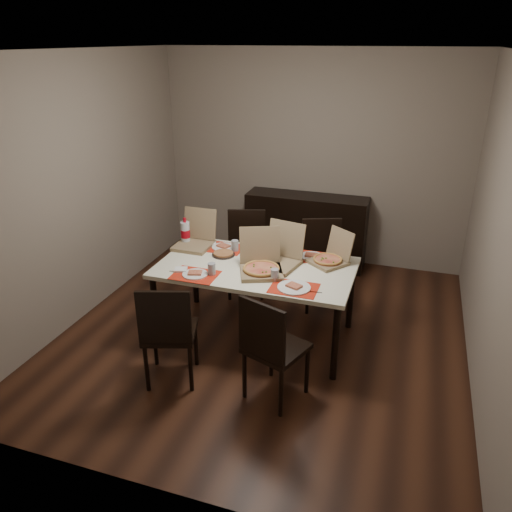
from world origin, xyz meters
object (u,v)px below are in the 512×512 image
Objects in this scene: chair_near_left at (168,330)px; chair_far_left at (246,249)px; chair_near_right at (271,346)px; soda_bottle at (185,233)px; dining_table at (256,272)px; chair_far_right at (322,259)px; sideboard at (306,230)px; dip_bowl at (277,261)px; pizza_box_center at (261,266)px.

chair_near_left is 1.00× the size of chair_far_left.
soda_bottle is at bearing 137.45° from chair_near_right.
dining_table is at bearing -65.50° from chair_far_left.
soda_bottle is at bearing -155.94° from chair_far_right.
soda_bottle reaches higher than sideboard.
dip_bowl is at bearing -111.98° from chair_far_right.
pizza_box_center is 1.02m from soda_bottle.
dining_table is 1.94× the size of chair_far_right.
chair_far_left is at bearing 88.74° from chair_near_left.
chair_far_left is 1.16m from pizza_box_center.
chair_far_right is (0.46, 0.87, -0.17)m from dining_table.
soda_bottle is (-1.31, -0.58, 0.36)m from chair_far_right.
dip_bowl is (0.16, 0.13, 0.08)m from dining_table.
chair_far_left reaches higher than dip_bowl.
pizza_box_center reaches higher than soda_bottle.
sideboard is 1.74m from dip_bowl.
soda_bottle reaches higher than dining_table.
pizza_box_center is (0.49, -1.01, 0.30)m from chair_far_left.
soda_bottle is (-0.85, 0.29, 0.19)m from dining_table.
sideboard is at bearing 97.27° from chair_near_right.
chair_near_right is 1.00× the size of chair_far_right.
dining_table is at bearing 126.87° from pizza_box_center.
dining_table is 14.78× the size of dip_bowl.
chair_far_left is 3.31× the size of soda_bottle.
dip_bowl is (-0.30, -0.74, 0.25)m from chair_far_right.
dip_bowl is at bearing 59.84° from chair_near_left.
pizza_box_center is (-0.38, -0.98, 0.30)m from chair_far_right.
chair_far_right is (0.87, -0.03, 0.00)m from chair_far_left.
soda_bottle is (-0.91, -1.56, 0.42)m from sideboard.
sideboard is 1.61× the size of chair_far_left.
chair_near_left is 0.85m from chair_near_right.
sideboard is 12.31× the size of dip_bowl.
chair_far_right is at bearing 68.02° from dip_bowl.
chair_far_left is 7.63× the size of dip_bowl.
dip_bowl is at bearing -53.22° from chair_far_left.
pizza_box_center is at bearing -110.91° from chair_far_right.
chair_far_left is 0.83m from soda_bottle.
chair_near_right is (0.40, -0.86, -0.17)m from dining_table.
chair_near_left and chair_far_right have the same top height.
sideboard is at bearing 59.72° from soda_bottle.
chair_far_right is at bearing 88.22° from chair_near_right.
chair_far_right is at bearing -1.75° from chair_far_left.
pizza_box_center is at bearing -107.61° from dip_bowl.
dining_table is at bearing -117.77° from chair_far_right.
chair_near_right is 7.63× the size of dip_bowl.
pizza_box_center reaches higher than chair_near_right.
dining_table is 1.03m from chair_near_left.
chair_far_left is at bearing -116.35° from sideboard.
soda_bottle is (-1.01, 0.15, 0.10)m from dip_bowl.
soda_bottle is at bearing 171.40° from dip_bowl.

